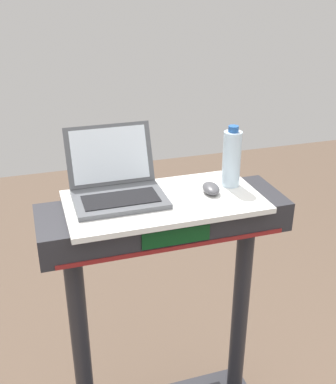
% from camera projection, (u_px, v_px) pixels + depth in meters
% --- Properties ---
extents(desk_board, '(0.70, 0.37, 0.02)m').
position_uv_depth(desk_board, '(164.00, 202.00, 1.67)').
color(desk_board, white).
rests_on(desk_board, treadmill_base).
extents(laptop, '(0.32, 0.31, 0.23)m').
position_uv_depth(laptop, '(116.00, 184.00, 1.67)').
color(laptop, '#515459').
rests_on(laptop, desk_board).
extents(computer_mouse, '(0.07, 0.11, 0.03)m').
position_uv_depth(computer_mouse, '(211.00, 188.00, 1.71)').
color(computer_mouse, '#4C4C51').
rests_on(computer_mouse, desk_board).
extents(water_bottle, '(0.07, 0.07, 0.23)m').
position_uv_depth(water_bottle, '(232.00, 158.00, 1.73)').
color(water_bottle, silver).
rests_on(water_bottle, desk_board).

